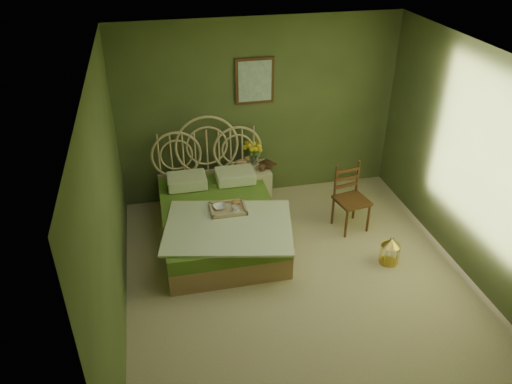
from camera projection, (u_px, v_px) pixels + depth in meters
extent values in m
plane|color=beige|center=(301.00, 285.00, 5.83)|extent=(4.50, 4.50, 0.00)
plane|color=silver|center=(315.00, 66.00, 4.50)|extent=(4.50, 4.50, 0.00)
plane|color=#576233|center=(259.00, 111.00, 7.05)|extent=(4.00, 0.00, 4.00)
plane|color=#576233|center=(108.00, 212.00, 4.79)|extent=(0.00, 4.50, 4.50)
plane|color=#576233|center=(480.00, 170.00, 5.53)|extent=(0.00, 4.50, 4.50)
cube|color=#3A1D10|center=(255.00, 81.00, 6.79)|extent=(0.54, 0.03, 0.64)
cube|color=beige|center=(255.00, 81.00, 6.77)|extent=(0.46, 0.01, 0.56)
cube|color=tan|center=(220.00, 231.00, 6.52)|extent=(1.44, 1.92, 0.29)
cube|color=#568A2D|center=(219.00, 216.00, 6.40)|extent=(1.44, 1.92, 0.19)
cube|color=#EFEACB|center=(228.00, 227.00, 5.99)|extent=(1.72, 1.44, 0.03)
cube|color=#EFEACB|center=(187.00, 181.00, 6.81)|extent=(0.53, 0.38, 0.15)
cube|color=#EFEACB|center=(235.00, 176.00, 6.93)|extent=(0.53, 0.38, 0.15)
cube|color=tan|center=(228.00, 211.00, 6.29)|extent=(0.45, 0.35, 0.04)
ellipsoid|color=#B77A38|center=(236.00, 203.00, 6.36)|extent=(0.12, 0.07, 0.05)
cube|color=beige|center=(252.00, 184.00, 7.32)|extent=(0.50, 0.50, 0.55)
cylinder|color=silver|center=(253.00, 158.00, 7.24)|extent=(0.10, 0.10, 0.18)
ellipsoid|color=tan|center=(241.00, 163.00, 7.21)|extent=(0.21, 0.11, 0.10)
sphere|color=#FFA563|center=(247.00, 171.00, 7.02)|extent=(0.07, 0.07, 0.07)
sphere|color=#FFA563|center=(252.00, 171.00, 7.01)|extent=(0.07, 0.07, 0.07)
cube|color=#3A1D10|center=(352.00, 201.00, 6.63)|extent=(0.47, 0.47, 0.04)
cylinder|color=#3A1D10|center=(343.00, 223.00, 6.57)|extent=(0.03, 0.03, 0.43)
cylinder|color=#3A1D10|center=(367.00, 219.00, 6.63)|extent=(0.03, 0.03, 0.43)
cylinder|color=#3A1D10|center=(334.00, 209.00, 6.85)|extent=(0.03, 0.03, 0.43)
cylinder|color=#3A1D10|center=(357.00, 206.00, 6.92)|extent=(0.03, 0.03, 0.43)
cube|color=#3A1D10|center=(349.00, 179.00, 6.65)|extent=(0.34, 0.10, 0.48)
cylinder|color=gold|center=(388.00, 262.00, 6.19)|extent=(0.23, 0.23, 0.01)
cylinder|color=gold|center=(389.00, 254.00, 6.13)|extent=(0.23, 0.23, 0.26)
cone|color=gold|center=(391.00, 243.00, 6.04)|extent=(0.23, 0.23, 0.09)
imported|color=#381E0F|center=(264.00, 165.00, 7.22)|extent=(0.25, 0.28, 0.02)
imported|color=#472819|center=(264.00, 164.00, 7.21)|extent=(0.23, 0.25, 0.02)
imported|color=white|center=(220.00, 207.00, 6.29)|extent=(0.19, 0.19, 0.04)
imported|color=white|center=(235.00, 209.00, 6.22)|extent=(0.10, 0.10, 0.08)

